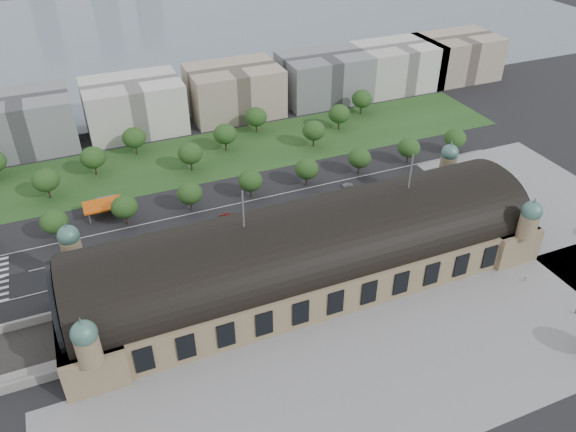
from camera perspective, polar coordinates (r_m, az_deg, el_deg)
name	(u,v)px	position (r m, az deg, el deg)	size (l,w,h in m)	color
ground	(306,278)	(181.82, 1.87, -6.29)	(900.00, 900.00, 0.00)	black
station	(307,252)	(175.34, 1.93, -3.73)	(150.00, 48.40, 44.30)	#877254
plaza_south	(408,367)	(158.87, 12.07, -14.76)	(190.00, 48.00, 0.12)	gray
plaza_east	(553,210)	(236.25, 25.28, 0.58)	(56.00, 100.00, 0.12)	gray
road_slab	(213,229)	(205.12, -7.63, -1.28)	(260.00, 26.00, 0.10)	black
grass_belt	(188,159)	(251.97, -10.08, 5.67)	(300.00, 45.00, 0.10)	#21471C
petrol_station	(105,204)	(222.62, -18.07, 1.18)	(14.00, 13.00, 5.05)	#D3520C
lake	(138,32)	(443.40, -14.99, 17.61)	(700.00, 320.00, 0.08)	slate
office_2	(21,123)	(279.98, -25.52, 8.51)	(45.00, 32.00, 24.00)	gray
office_3	(134,106)	(280.69, -15.39, 10.73)	(45.00, 32.00, 24.00)	silver
office_4	(234,91)	(290.14, -5.48, 12.56)	(45.00, 32.00, 24.00)	tan
office_5	(324,77)	(307.54, 3.66, 13.91)	(45.00, 32.00, 24.00)	gray
office_6	(397,66)	(328.95, 10.97, 14.74)	(45.00, 32.00, 24.00)	silver
office_7	(456,57)	(351.75, 16.68, 15.22)	(45.00, 32.00, 24.00)	tan
tree_row_2	(54,222)	(210.14, -22.67, -0.53)	(9.60, 9.60, 11.52)	#2D2116
tree_row_3	(125,207)	(210.03, -16.28, 0.88)	(9.60, 9.60, 11.52)	#2D2116
tree_row_4	(190,193)	(212.63, -9.95, 2.27)	(9.60, 9.60, 11.52)	#2D2116
tree_row_5	(250,181)	(217.87, -3.85, 3.59)	(9.60, 9.60, 11.52)	#2D2116
tree_row_6	(307,169)	(225.55, 1.92, 4.79)	(9.60, 9.60, 11.52)	#2D2116
tree_row_7	(360,158)	(235.44, 7.28, 5.86)	(9.60, 9.60, 11.52)	#2D2116
tree_row_8	(409,148)	(247.27, 12.18, 6.79)	(9.60, 9.60, 11.52)	#2D2116
tree_row_9	(455,138)	(260.78, 16.62, 7.59)	(9.60, 9.60, 11.52)	#2D2116
tree_belt_3	(46,180)	(235.91, -23.39, 3.36)	(10.40, 10.40, 12.48)	#2D2116
tree_belt_4	(93,158)	(246.23, -19.21, 5.63)	(10.40, 10.40, 12.48)	#2D2116
tree_belt_5	(134,138)	(258.09, -15.36, 7.68)	(10.40, 10.40, 12.48)	#2D2116
tree_belt_6	(190,153)	(239.38, -9.91, 6.28)	(10.40, 10.40, 12.48)	#2D2116
tree_belt_7	(225,134)	(253.86, -6.41, 8.27)	(10.40, 10.40, 12.48)	#2D2116
tree_belt_8	(256,117)	(269.43, -3.28, 10.01)	(10.40, 10.40, 12.48)	#2D2116
tree_belt_9	(314,131)	(255.83, 2.64, 8.66)	(10.40, 10.40, 12.48)	#2D2116
tree_belt_10	(339,114)	(273.42, 5.23, 10.29)	(10.40, 10.40, 12.48)	#2D2116
tree_belt_11	(362,99)	(291.67, 7.52, 11.71)	(10.40, 10.40, 12.48)	#2D2116
traffic_car_2	(130,249)	(199.57, -15.72, -3.29)	(2.45, 5.32, 1.48)	black
traffic_car_3	(227,215)	(210.52, -6.23, 0.08)	(1.90, 4.67, 1.35)	maroon
traffic_car_4	(301,211)	(211.29, 1.37, 0.48)	(1.89, 4.70, 1.60)	#1A294A
traffic_car_5	(348,185)	(228.99, 6.09, 3.15)	(1.55, 4.44, 1.46)	slate
traffic_car_6	(434,193)	(230.27, 14.62, 2.32)	(2.20, 4.76, 1.32)	white
parked_car_0	(84,285)	(189.31, -19.99, -6.58)	(1.47, 4.21, 1.39)	black
parked_car_1	(57,288)	(191.13, -22.45, -6.78)	(2.42, 5.24, 1.46)	maroon
parked_car_2	(64,286)	(191.01, -21.77, -6.62)	(2.02, 4.98, 1.45)	navy
parked_car_3	(154,264)	(191.09, -13.41, -4.74)	(1.93, 4.79, 1.63)	#57595E
parked_car_4	(150,265)	(191.04, -13.82, -4.86)	(1.53, 4.40, 1.45)	silver
parked_car_5	(160,263)	(191.33, -12.85, -4.65)	(2.26, 4.90, 1.36)	gray
parked_car_6	(174,259)	(191.76, -11.51, -4.32)	(2.09, 5.15, 1.49)	black
bus_west	(270,221)	(204.20, -1.82, -0.54)	(2.94, 12.58, 3.50)	#B7311D
bus_mid	(260,223)	(203.08, -2.81, -0.75)	(3.13, 13.38, 3.73)	#BFB2AF
bus_east	(306,213)	(208.73, 1.86, 0.36)	(3.16, 13.52, 3.77)	silver
pedestrian_0	(525,279)	(195.21, 22.94, -5.95)	(0.75, 0.43, 1.53)	gray
pedestrian_1	(576,311)	(189.31, 27.20, -8.61)	(0.68, 0.45, 1.87)	gray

